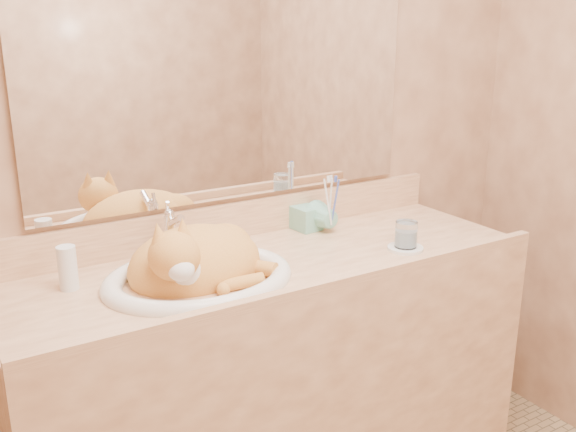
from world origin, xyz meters
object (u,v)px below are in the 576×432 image
cat (195,258)px  vanity_counter (276,386)px  toothbrush_cup (331,221)px  soap_dispenser (315,207)px  sink_basin (198,253)px  water_glass (406,234)px

cat → vanity_counter: bearing=-2.8°
toothbrush_cup → soap_dispenser: bearing=131.7°
vanity_counter → soap_dispenser: soap_dispenser is taller
vanity_counter → soap_dispenser: size_ratio=8.84×
vanity_counter → sink_basin: sink_basin is taller
cat → water_glass: size_ratio=4.78×
sink_basin → soap_dispenser: soap_dispenser is taller
cat → soap_dispenser: (0.51, 0.17, 0.03)m
cat → water_glass: bearing=-13.8°
sink_basin → cat: bearing=99.3°
sink_basin → cat: size_ratio=1.34×
soap_dispenser → cat: bearing=-168.2°
vanity_counter → sink_basin: 0.57m
toothbrush_cup → vanity_counter: bearing=-157.3°
sink_basin → cat: 0.03m
sink_basin → water_glass: 0.67m
water_glass → sink_basin: bearing=170.9°
soap_dispenser → water_glass: soap_dispenser is taller
vanity_counter → water_glass: water_glass is taller
vanity_counter → water_glass: (0.40, -0.13, 0.48)m
vanity_counter → toothbrush_cup: toothbrush_cup is taller
vanity_counter → sink_basin: bearing=-175.6°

